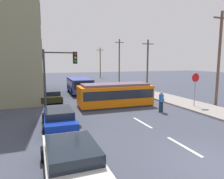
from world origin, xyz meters
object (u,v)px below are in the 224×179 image
at_px(city_bus, 80,85).
at_px(utility_pole_distant, 100,62).
at_px(utility_pole_mid, 148,63).
at_px(utility_pole_far, 119,60).
at_px(parked_sedan_near, 72,158).
at_px(utility_pole_near, 219,58).
at_px(parked_sedan_far, 50,96).
at_px(parked_sedan_mid, 59,118).
at_px(traffic_light_mast, 58,71).
at_px(pedestrian_crossing, 161,101).
at_px(streetcar_tram, 115,94).
at_px(stop_sign, 195,83).

distance_m(city_bus, utility_pole_distant, 26.30).
height_order(utility_pole_mid, utility_pole_far, utility_pole_far).
bearing_deg(parked_sedan_near, city_bus, 77.68).
distance_m(utility_pole_near, utility_pole_distant, 35.53).
height_order(city_bus, parked_sedan_far, city_bus).
distance_m(parked_sedan_mid, traffic_light_mast, 3.47).
relative_size(city_bus, parked_sedan_far, 1.41).
distance_m(pedestrian_crossing, utility_pole_far, 24.49).
distance_m(streetcar_tram, stop_sign, 7.05).
bearing_deg(parked_sedan_mid, utility_pole_near, 5.56).
xyz_separation_m(streetcar_tram, stop_sign, (6.26, -3.03, 1.13)).
bearing_deg(parked_sedan_near, traffic_light_mast, 87.12).
height_order(parked_sedan_near, utility_pole_far, utility_pole_far).
distance_m(utility_pole_near, utility_pole_mid, 12.10).
xyz_separation_m(pedestrian_crossing, parked_sedan_far, (-7.98, 7.35, -0.32)).
bearing_deg(parked_sedan_mid, stop_sign, 6.64).
relative_size(pedestrian_crossing, parked_sedan_mid, 0.37).
bearing_deg(utility_pole_mid, pedestrian_crossing, -115.80).
relative_size(stop_sign, utility_pole_far, 0.35).
xyz_separation_m(utility_pole_near, utility_pole_distant, (-0.12, 35.53, -0.44)).
bearing_deg(utility_pole_mid, parked_sedan_far, -159.94).
bearing_deg(parked_sedan_mid, parked_sedan_near, -91.20).
relative_size(utility_pole_near, utility_pole_far, 1.01).
distance_m(city_bus, utility_pole_far, 15.84).
xyz_separation_m(parked_sedan_near, traffic_light_mast, (0.38, 7.61, 2.73)).
xyz_separation_m(city_bus, utility_pole_mid, (10.16, 0.61, 2.65)).
relative_size(streetcar_tram, parked_sedan_near, 1.52).
distance_m(streetcar_tram, utility_pole_far, 22.14).
height_order(city_bus, parked_sedan_near, city_bus).
relative_size(streetcar_tram, utility_pole_far, 0.80).
relative_size(parked_sedan_mid, utility_pole_far, 0.55).
height_order(parked_sedan_mid, utility_pole_far, utility_pole_far).
xyz_separation_m(parked_sedan_near, parked_sedan_mid, (0.12, 5.50, -0.00)).
distance_m(utility_pole_far, utility_pole_distant, 12.47).
relative_size(stop_sign, utility_pole_near, 0.34).
height_order(city_bus, utility_pole_far, utility_pole_far).
relative_size(utility_pole_near, utility_pole_distant, 1.12).
bearing_deg(traffic_light_mast, utility_pole_near, -2.98).
distance_m(pedestrian_crossing, parked_sedan_mid, 8.09).
distance_m(traffic_light_mast, utility_pole_near, 14.03).
distance_m(stop_sign, utility_pole_far, 23.33).
bearing_deg(parked_sedan_mid, city_bus, 73.16).
height_order(parked_sedan_mid, stop_sign, stop_sign).
height_order(utility_pole_mid, utility_pole_distant, utility_pole_distant).
xyz_separation_m(streetcar_tram, parked_sedan_far, (-5.38, 3.96, -0.44)).
bearing_deg(streetcar_tram, traffic_light_mast, -156.20).
xyz_separation_m(streetcar_tram, parked_sedan_near, (-5.54, -9.89, -0.44)).
bearing_deg(traffic_light_mast, utility_pole_distant, 68.29).
height_order(parked_sedan_near, traffic_light_mast, traffic_light_mast).
distance_m(parked_sedan_far, utility_pole_distant, 32.02).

